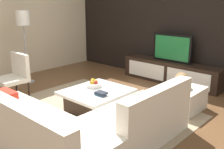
{
  "coord_description": "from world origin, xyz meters",
  "views": [
    {
      "loc": [
        2.99,
        -2.91,
        1.89
      ],
      "look_at": [
        -0.23,
        0.63,
        0.53
      ],
      "focal_mm": 42.73,
      "sensor_mm": 36.0,
      "label": 1
    }
  ],
  "objects": [
    {
      "name": "coffee_table",
      "position": [
        -0.1,
        0.1,
        0.2
      ],
      "size": [
        0.96,
        1.07,
        0.38
      ],
      "color": "black",
      "rests_on": "ground"
    },
    {
      "name": "floor_lamp",
      "position": [
        -2.49,
        0.19,
        1.37
      ],
      "size": [
        0.3,
        0.3,
        1.65
      ],
      "color": "#A5A5AA",
      "rests_on": "ground"
    },
    {
      "name": "ground_plane",
      "position": [
        0.0,
        0.0,
        0.0
      ],
      "size": [
        14.0,
        14.0,
        0.0
      ],
      "primitive_type": "plane",
      "color": "brown"
    },
    {
      "name": "fruit_bowl",
      "position": [
        -0.28,
        0.2,
        0.43
      ],
      "size": [
        0.28,
        0.28,
        0.14
      ],
      "color": "silver",
      "rests_on": "coffee_table"
    },
    {
      "name": "accent_chair_near",
      "position": [
        -1.77,
        -0.49,
        0.49
      ],
      "size": [
        0.56,
        0.53,
        0.87
      ],
      "rotation": [
        0.0,
        0.0,
        0.15
      ],
      "color": "black",
      "rests_on": "ground"
    },
    {
      "name": "feature_wall_back",
      "position": [
        0.0,
        2.7,
        1.4
      ],
      "size": [
        6.4,
        0.12,
        2.8
      ],
      "primitive_type": "cube",
      "color": "black",
      "rests_on": "ground"
    },
    {
      "name": "television",
      "position": [
        0.0,
        2.4,
        0.82
      ],
      "size": [
        0.95,
        0.06,
        0.63
      ],
      "color": "black",
      "rests_on": "media_console"
    },
    {
      "name": "media_console",
      "position": [
        0.0,
        2.4,
        0.25
      ],
      "size": [
        2.35,
        0.45,
        0.5
      ],
      "color": "black",
      "rests_on": "ground"
    },
    {
      "name": "book_stack",
      "position": [
        0.12,
        -0.02,
        0.41
      ],
      "size": [
        0.2,
        0.14,
        0.06
      ],
      "color": "#2D516B",
      "rests_on": "coffee_table"
    },
    {
      "name": "side_wall_left",
      "position": [
        -3.2,
        0.2,
        1.4
      ],
      "size": [
        0.12,
        5.2,
        2.8
      ],
      "primitive_type": "cube",
      "color": "beige",
      "rests_on": "ground"
    },
    {
      "name": "area_rug",
      "position": [
        -0.1,
        0.0,
        0.01
      ],
      "size": [
        3.21,
        2.46,
        0.01
      ],
      "primitive_type": "cube",
      "color": "tan",
      "rests_on": "ground"
    },
    {
      "name": "ottoman",
      "position": [
        0.92,
        1.17,
        0.2
      ],
      "size": [
        0.7,
        0.7,
        0.4
      ],
      "primitive_type": "cube",
      "color": "silver",
      "rests_on": "ground"
    },
    {
      "name": "sectional_couch",
      "position": [
        0.5,
        -0.89,
        0.28
      ],
      "size": [
        2.35,
        2.3,
        0.8
      ],
      "color": "silver",
      "rests_on": "ground"
    },
    {
      "name": "decorative_ball",
      "position": [
        0.92,
        1.17,
        0.53
      ],
      "size": [
        0.26,
        0.26,
        0.26
      ],
      "primitive_type": "sphere",
      "color": "#997247",
      "rests_on": "ottoman"
    }
  ]
}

